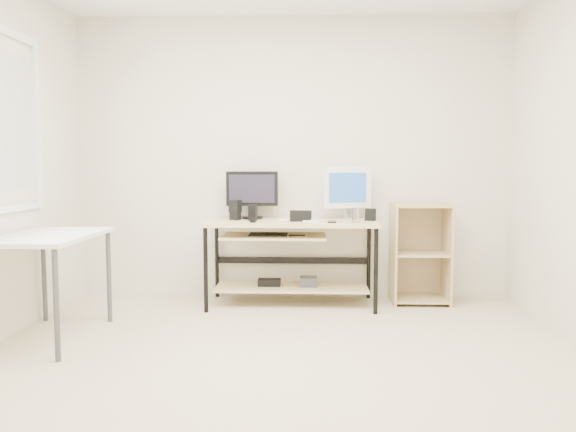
% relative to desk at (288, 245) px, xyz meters
% --- Properties ---
extents(room, '(4.01, 4.01, 2.62)m').
position_rel_desk_xyz_m(room, '(-0.11, -1.62, 0.78)').
color(room, beige).
rests_on(room, ground).
extents(desk, '(1.50, 0.65, 0.75)m').
position_rel_desk_xyz_m(desk, '(0.00, 0.00, 0.00)').
color(desk, beige).
rests_on(desk, ground).
extents(side_table, '(0.60, 1.00, 0.75)m').
position_rel_desk_xyz_m(side_table, '(-1.65, -1.06, 0.13)').
color(side_table, white).
rests_on(side_table, ground).
extents(shelf_unit, '(0.50, 0.40, 0.90)m').
position_rel_desk_xyz_m(shelf_unit, '(1.18, 0.16, -0.09)').
color(shelf_unit, tan).
rests_on(shelf_unit, ground).
extents(black_monitor, '(0.47, 0.20, 0.43)m').
position_rel_desk_xyz_m(black_monitor, '(-0.34, 0.19, 0.46)').
color(black_monitor, black).
rests_on(black_monitor, desk).
extents(white_imac, '(0.44, 0.18, 0.47)m').
position_rel_desk_xyz_m(white_imac, '(0.53, 0.17, 0.49)').
color(white_imac, silver).
rests_on(white_imac, desk).
extents(keyboard, '(0.39, 0.24, 0.01)m').
position_rel_desk_xyz_m(keyboard, '(0.11, -0.02, 0.22)').
color(keyboard, white).
rests_on(keyboard, desk).
extents(mouse, '(0.10, 0.12, 0.04)m').
position_rel_desk_xyz_m(mouse, '(0.23, -0.08, 0.23)').
color(mouse, '#B9B9BE').
rests_on(mouse, desk).
extents(center_speaker, '(0.19, 0.09, 0.09)m').
position_rel_desk_xyz_m(center_speaker, '(0.11, -0.05, 0.26)').
color(center_speaker, black).
rests_on(center_speaker, desk).
extents(speaker_left, '(0.11, 0.11, 0.18)m').
position_rel_desk_xyz_m(speaker_left, '(-0.48, 0.06, 0.30)').
color(speaker_left, black).
rests_on(speaker_left, desk).
extents(speaker_right, '(0.11, 0.11, 0.10)m').
position_rel_desk_xyz_m(speaker_right, '(0.72, 0.06, 0.26)').
color(speaker_right, black).
rests_on(speaker_right, desk).
extents(audio_controller, '(0.08, 0.07, 0.14)m').
position_rel_desk_xyz_m(audio_controller, '(-0.31, -0.01, 0.28)').
color(audio_controller, black).
rests_on(audio_controller, desk).
extents(volume_puck, '(0.06, 0.06, 0.02)m').
position_rel_desk_xyz_m(volume_puck, '(-0.30, -0.16, 0.22)').
color(volume_puck, black).
rests_on(volume_puck, desk).
extents(smartphone, '(0.07, 0.13, 0.01)m').
position_rel_desk_xyz_m(smartphone, '(0.37, -0.12, 0.22)').
color(smartphone, black).
rests_on(smartphone, desk).
extents(coaster, '(0.09, 0.09, 0.01)m').
position_rel_desk_xyz_m(coaster, '(0.58, -0.13, 0.21)').
color(coaster, '#A87F4C').
rests_on(coaster, desk).
extents(drinking_glass, '(0.07, 0.07, 0.12)m').
position_rel_desk_xyz_m(drinking_glass, '(0.58, -0.13, 0.28)').
color(drinking_glass, white).
rests_on(drinking_glass, coaster).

